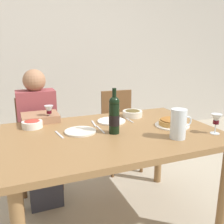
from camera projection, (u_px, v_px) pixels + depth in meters
name	position (u px, v px, depth m)	size (l,w,h in m)	color
ground_plane	(113.00, 223.00, 1.96)	(8.00, 8.00, 0.00)	#B2A893
back_wall	(57.00, 44.00, 3.50)	(8.00, 0.10, 2.80)	#B2ADA3
dining_table	(113.00, 144.00, 1.79)	(1.50, 1.00, 0.76)	olive
wine_bottle	(114.00, 115.00, 1.71)	(0.07, 0.07, 0.32)	black
water_pitcher	(178.00, 125.00, 1.62)	(0.16, 0.10, 0.20)	silver
baked_tart	(172.00, 123.00, 1.89)	(0.26, 0.26, 0.06)	white
salad_bowl	(32.00, 124.00, 1.85)	(0.15, 0.15, 0.06)	white
olive_bowl	(132.00, 113.00, 2.15)	(0.17, 0.17, 0.06)	silver
wine_glass_left_diner	(216.00, 120.00, 1.71)	(0.07, 0.07, 0.14)	silver
wine_glass_right_diner	(49.00, 111.00, 1.95)	(0.07, 0.07, 0.14)	silver
dinner_plate_left_setting	(111.00, 121.00, 2.01)	(0.23, 0.23, 0.01)	white
dinner_plate_right_setting	(80.00, 131.00, 1.76)	(0.23, 0.23, 0.01)	silver
fork_left_setting	(94.00, 124.00, 1.95)	(0.16, 0.01, 0.01)	silver
knife_left_setting	(128.00, 120.00, 2.06)	(0.18, 0.01, 0.01)	silver
knife_right_setting	(100.00, 129.00, 1.81)	(0.18, 0.01, 0.01)	silver
spoon_right_setting	(59.00, 135.00, 1.71)	(0.16, 0.01, 0.01)	silver
chair_left	(38.00, 136.00, 2.45)	(0.40, 0.40, 0.87)	brown
diner_left	(39.00, 132.00, 2.21)	(0.34, 0.50, 1.16)	#8E3D42
chair_right	(119.00, 124.00, 2.82)	(0.42, 0.42, 0.87)	brown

